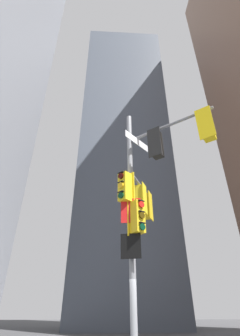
% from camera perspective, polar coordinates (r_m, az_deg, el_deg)
% --- Properties ---
extents(building_mid_block, '(12.52, 12.52, 46.48)m').
position_cam_1_polar(building_mid_block, '(39.32, 0.69, 2.90)').
color(building_mid_block, '#4C5460').
rests_on(building_mid_block, ground).
extents(signal_pole_assembly, '(2.97, 3.91, 8.47)m').
position_cam_1_polar(signal_pole_assembly, '(8.28, 6.13, -5.29)').
color(signal_pole_assembly, gray).
rests_on(signal_pole_assembly, ground).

